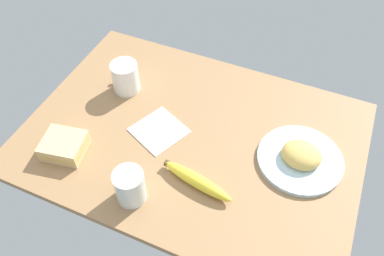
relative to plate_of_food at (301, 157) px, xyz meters
The scene contains 7 objects.
tabletop 29.19cm from the plate_of_food, behind, with size 90.00×64.00×2.00cm, color #936D47.
plate_of_food is the anchor object (origin of this frame).
coffee_mug_black 54.45cm from the plate_of_food, behind, with size 7.85×10.10×9.41cm.
sandwich_main 61.14cm from the plate_of_food, 159.45° to the right, with size 12.10×11.26×4.40cm.
glass_of_milk 43.60cm from the plate_of_food, 142.53° to the right, with size 7.29×7.29×9.11cm.
banana 27.57cm from the plate_of_food, 141.36° to the right, with size 19.65×6.97×3.35cm.
paper_napkin 38.24cm from the plate_of_food, behind, with size 12.65×12.65×0.30cm, color white.
Camera 1 is at (26.62, -61.12, 84.34)cm, focal length 36.35 mm.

